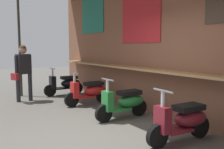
# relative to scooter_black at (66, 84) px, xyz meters

# --- Properties ---
(ground_plane) EXTENTS (32.74, 32.74, 0.00)m
(ground_plane) POSITION_rel_scooter_black_xyz_m (4.29, -1.08, -0.39)
(ground_plane) COLOR #56544F
(market_stall_facade) EXTENTS (11.69, 2.53, 3.74)m
(market_stall_facade) POSITION_rel_scooter_black_xyz_m (4.29, 0.78, 1.68)
(market_stall_facade) COLOR brown
(market_stall_facade) RESTS_ON ground_plane
(scooter_black) EXTENTS (0.46, 1.40, 0.97)m
(scooter_black) POSITION_rel_scooter_black_xyz_m (0.00, 0.00, 0.00)
(scooter_black) COLOR black
(scooter_black) RESTS_ON ground_plane
(scooter_red) EXTENTS (0.46, 1.40, 0.97)m
(scooter_red) POSITION_rel_scooter_black_xyz_m (1.76, -0.00, 0.00)
(scooter_red) COLOR red
(scooter_red) RESTS_ON ground_plane
(scooter_green) EXTENTS (0.46, 1.40, 0.97)m
(scooter_green) POSITION_rel_scooter_black_xyz_m (3.46, 0.00, 0.00)
(scooter_green) COLOR #237533
(scooter_green) RESTS_ON ground_plane
(scooter_maroon) EXTENTS (0.49, 1.40, 0.97)m
(scooter_maroon) POSITION_rel_scooter_black_xyz_m (5.18, -0.00, 0.00)
(scooter_maroon) COLOR maroon
(scooter_maroon) RESTS_ON ground_plane
(shopper_with_handbag) EXTENTS (0.45, 0.66, 1.72)m
(shopper_with_handbag) POSITION_rel_scooter_black_xyz_m (0.28, -1.50, 0.67)
(shopper_with_handbag) COLOR #232328
(shopper_with_handbag) RESTS_ON ground_plane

